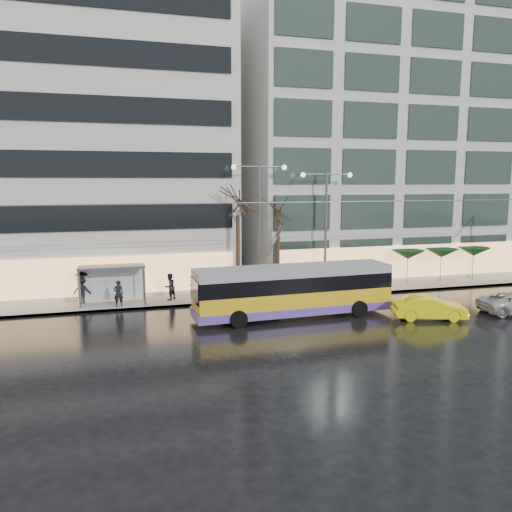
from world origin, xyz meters
name	(u,v)px	position (x,y,z in m)	size (l,w,h in m)	color
ground	(280,346)	(0.00, 0.00, 0.00)	(140.00, 140.00, 0.00)	black
sidewalk	(248,286)	(2.00, 14.00, 0.07)	(80.00, 10.00, 0.15)	gray
kerb	(266,300)	(2.00, 9.05, 0.07)	(80.00, 0.10, 0.15)	slate
building_right	(412,131)	(19.00, 19.00, 12.65)	(32.00, 14.00, 25.00)	#BBB9B3
trolleybus	(293,292)	(2.43, 4.89, 1.50)	(12.05, 4.80, 5.54)	gold
catenary	(257,241)	(1.00, 7.94, 4.25)	(42.24, 5.12, 7.00)	#595B60
bus_shelter	(106,276)	(-8.38, 10.69, 1.96)	(4.20, 1.60, 2.51)	#595B60
street_lamp_near	(259,211)	(2.00, 10.80, 5.99)	(3.96, 0.36, 9.03)	#595B60
street_lamp_far	(326,214)	(7.00, 10.80, 5.71)	(3.96, 0.36, 8.53)	#595B60
tree_a	(238,195)	(0.50, 11.00, 7.09)	(3.20, 3.20, 8.40)	black
tree_b	(278,205)	(3.50, 11.20, 6.40)	(3.20, 3.20, 7.70)	black
parasol_a	(408,255)	(14.00, 11.00, 2.45)	(2.50, 2.50, 2.65)	#595B60
parasol_b	(442,253)	(17.00, 11.00, 2.45)	(2.50, 2.50, 2.65)	#595B60
parasol_c	(474,252)	(20.00, 11.00, 2.45)	(2.50, 2.50, 2.65)	#595B60
taxi_b	(429,308)	(9.96, 2.20, 0.70)	(1.47, 4.22, 1.39)	#FEF70D
pedestrian_a	(118,284)	(-7.65, 9.58, 1.59)	(1.11, 1.12, 2.19)	black
pedestrian_b	(170,287)	(-4.33, 10.57, 1.05)	(1.11, 1.10, 1.81)	black
pedestrian_c	(82,287)	(-9.93, 11.11, 1.26)	(1.18, 0.90, 2.11)	black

